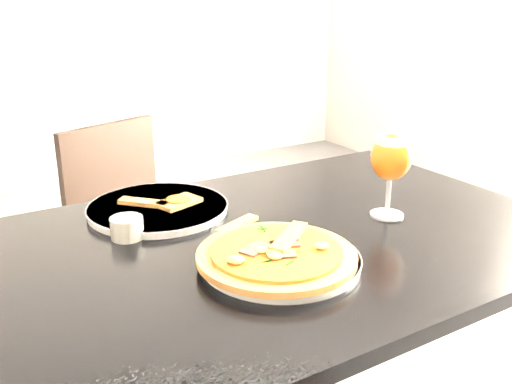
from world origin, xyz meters
TOP-DOWN VIEW (x-y plane):
  - dining_table at (0.08, 0.10)m, footprint 1.20×0.80m
  - chair_far at (0.03, 0.88)m, footprint 0.48×0.48m
  - plate_main at (-0.00, -0.01)m, footprint 0.35×0.35m
  - pizza at (-0.01, -0.01)m, footprint 0.29×0.29m
  - plate_second at (-0.09, 0.35)m, footprint 0.32×0.32m
  - crust_scraps at (-0.07, 0.35)m, footprint 0.17×0.13m
  - loose_crust at (0.02, 0.18)m, footprint 0.12×0.07m
  - sauce_cup at (-0.20, 0.25)m, footprint 0.07×0.07m
  - beer_glass at (0.33, 0.06)m, footprint 0.09×0.09m

SIDE VIEW (x-z plane):
  - chair_far at x=0.03m, z-range 0.04..0.86m
  - dining_table at x=0.08m, z-range 0.28..1.03m
  - loose_crust at x=0.02m, z-range 0.75..0.76m
  - plate_main at x=0.00m, z-range 0.75..0.77m
  - plate_second at x=-0.09m, z-range 0.75..0.77m
  - crust_scraps at x=-0.07m, z-range 0.77..0.78m
  - sauce_cup at x=-0.20m, z-range 0.75..0.80m
  - pizza at x=-0.01m, z-range 0.76..0.79m
  - beer_glass at x=0.33m, z-range 0.79..0.98m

